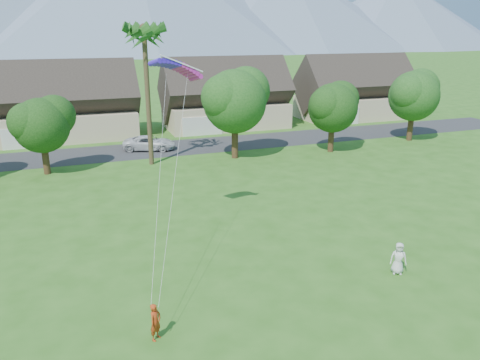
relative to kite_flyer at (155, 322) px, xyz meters
name	(u,v)px	position (x,y,z in m)	size (l,w,h in m)	color
ground	(326,344)	(6.25, -2.61, -0.79)	(500.00, 500.00, 0.00)	#2D6019
street	(162,149)	(6.25, 31.39, -0.79)	(90.00, 7.00, 0.01)	#2D2D30
kite_flyer	(155,322)	(0.00, 0.00, 0.00)	(0.58, 0.38, 1.58)	#AA3713
watcher	(398,258)	(12.51, 1.15, 0.05)	(0.82, 0.53, 1.68)	silver
parked_car	(149,143)	(4.98, 31.39, -0.06)	(2.42, 5.25, 1.46)	silver
houses_row	(150,104)	(6.74, 40.38, 2.65)	(72.75, 8.19, 8.86)	beige
tree_row	(159,112)	(5.11, 25.31, 4.10)	(62.27, 6.67, 8.45)	#47301C
fan_palm	(144,31)	(4.25, 25.89, 11.01)	(3.00, 3.00, 13.80)	#4C3D26
parafoil_kite	(177,66)	(3.43, 9.79, 9.17)	(3.12, 1.38, 0.50)	#3B1ACA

